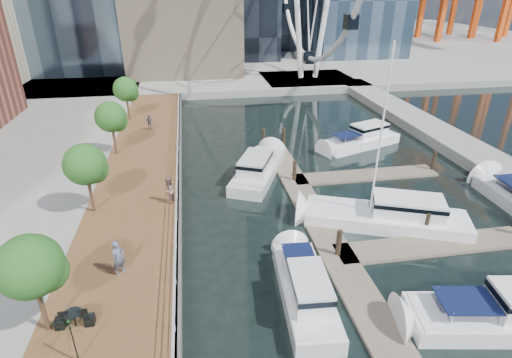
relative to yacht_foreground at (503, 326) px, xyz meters
The scene contains 13 objects.
boardwalk 22.17m from the yacht_foreground, 143.18° to the left, with size 6.00×60.00×1.00m, color brown.
seawall 19.85m from the yacht_foreground, 137.98° to the left, with size 0.25×60.00×1.00m, color #595954.
land_far 100.66m from the yacht_foreground, 94.98° to the left, with size 200.00×114.00×1.00m, color gray.
breakwater 21.48m from the yacht_foreground, 58.38° to the left, with size 4.00×60.00×1.00m, color gray.
pier 50.56m from the yacht_foreground, 84.03° to the left, with size 14.00×12.00×1.00m, color gray.
railing 19.98m from the yacht_foreground, 138.18° to the left, with size 0.10×60.00×1.05m, color white, non-canonical shape.
floating_docks 8.31m from the yacht_foreground, 95.38° to the left, with size 16.00×34.00×2.60m.
street_trees 23.98m from the yacht_foreground, 148.63° to the left, with size 2.60×42.60×4.60m.
yacht_foreground is the anchor object (origin of this frame).
pedestrian_near 18.55m from the yacht_foreground, 162.46° to the left, with size 0.70×0.46×1.92m, color #51576D.
pedestrian_mid 19.94m from the yacht_foreground, 140.65° to the left, with size 0.90×0.70×1.85m, color #85645B.
pedestrian_far 33.47m from the yacht_foreground, 121.93° to the left, with size 0.87×0.36×1.49m, color #31373D.
moored_yachts 9.31m from the yacht_foreground, 94.67° to the left, with size 22.37×36.29×11.50m.
Camera 1 is at (-4.78, -9.76, 14.14)m, focal length 28.00 mm.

